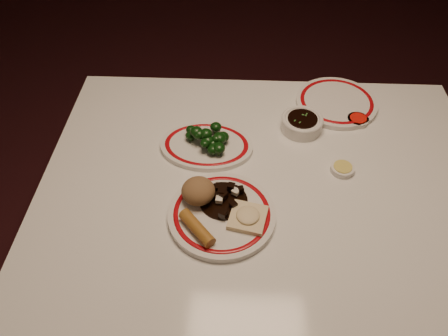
% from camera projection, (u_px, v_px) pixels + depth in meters
% --- Properties ---
extents(ground, '(7.00, 7.00, 0.00)m').
position_uv_depth(ground, '(252.00, 307.00, 1.71)').
color(ground, black).
rests_on(ground, ground).
extents(dining_table, '(1.20, 0.90, 0.75)m').
position_uv_depth(dining_table, '(263.00, 201.00, 1.24)').
color(dining_table, white).
rests_on(dining_table, ground).
extents(main_plate, '(0.35, 0.35, 0.02)m').
position_uv_depth(main_plate, '(222.00, 214.00, 1.07)').
color(main_plate, silver).
rests_on(main_plate, dining_table).
extents(rice_mound, '(0.08, 0.08, 0.06)m').
position_uv_depth(rice_mound, '(198.00, 191.00, 1.08)').
color(rice_mound, olive).
rests_on(rice_mound, main_plate).
extents(spring_roll, '(0.09, 0.10, 0.03)m').
position_uv_depth(spring_roll, '(197.00, 228.00, 1.02)').
color(spring_roll, '#9F6A27').
rests_on(spring_roll, main_plate).
extents(fried_wonton, '(0.10, 0.10, 0.02)m').
position_uv_depth(fried_wonton, '(248.00, 217.00, 1.05)').
color(fried_wonton, beige).
rests_on(fried_wonton, main_plate).
extents(stirfry_heap, '(0.12, 0.12, 0.03)m').
position_uv_depth(stirfry_heap, '(223.00, 198.00, 1.09)').
color(stirfry_heap, black).
rests_on(stirfry_heap, main_plate).
extents(broccoli_plate, '(0.28, 0.24, 0.02)m').
position_uv_depth(broccoli_plate, '(207.00, 146.00, 1.24)').
color(broccoli_plate, silver).
rests_on(broccoli_plate, dining_table).
extents(broccoli_pile, '(0.13, 0.12, 0.05)m').
position_uv_depth(broccoli_pile, '(208.00, 138.00, 1.22)').
color(broccoli_pile, '#23471C').
rests_on(broccoli_pile, broccoli_plate).
extents(soy_bowl, '(0.12, 0.12, 0.04)m').
position_uv_depth(soy_bowl, '(302.00, 124.00, 1.29)').
color(soy_bowl, silver).
rests_on(soy_bowl, dining_table).
extents(sweet_sour_dish, '(0.06, 0.06, 0.02)m').
position_uv_depth(sweet_sour_dish, '(358.00, 120.00, 1.32)').
color(sweet_sour_dish, silver).
rests_on(sweet_sour_dish, dining_table).
extents(mustard_dish, '(0.06, 0.06, 0.02)m').
position_uv_depth(mustard_dish, '(342.00, 169.00, 1.18)').
color(mustard_dish, silver).
rests_on(mustard_dish, dining_table).
extents(far_plate, '(0.33, 0.33, 0.02)m').
position_uv_depth(far_plate, '(336.00, 102.00, 1.38)').
color(far_plate, silver).
rests_on(far_plate, dining_table).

